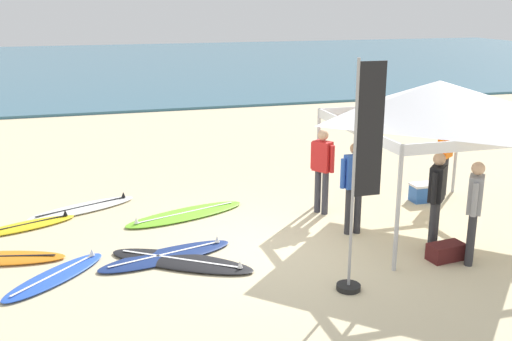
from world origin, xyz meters
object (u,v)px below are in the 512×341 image
Objects in this scene: gear_bag_near_tent at (446,252)px; cooler_box at (423,192)px; person_orange at (445,152)px; surfboard_lime at (185,214)px; surfboard_black at (181,261)px; banner_flag at (360,188)px; surfboard_yellow at (27,226)px; person_black at (436,195)px; person_red at (322,166)px; surfboard_white at (83,208)px; surfboard_blue at (56,276)px; surfboard_navy at (167,256)px; canopy_tent at (438,100)px; person_grey at (474,206)px; person_blue at (354,182)px.

gear_bag_near_tent is 3.03m from cooler_box.
person_orange is 3.59m from gear_bag_near_tent.
surfboard_black is (-0.45, -2.20, 0.00)m from surfboard_lime.
person_orange is 5.14m from banner_flag.
surfboard_yellow is 0.79× the size of surfboard_black.
person_orange is at bearing 54.21° from person_black.
surfboard_lime is at bearing 167.30° from person_red.
surfboard_white is at bearing 146.46° from person_black.
surfboard_white is 3.18m from surfboard_blue.
surfboard_navy is 0.34m from surfboard_black.
surfboard_black is 3.62m from person_red.
canopy_tent is 1.91× the size of surfboard_blue.
person_red is at bearing -174.81° from person_orange.
surfboard_black is (1.96, -0.00, -0.00)m from surfboard_blue.
surfboard_blue is 0.73× the size of surfboard_black.
person_red and person_grey have the same top height.
surfboard_blue is (-1.76, -0.28, 0.00)m from surfboard_navy.
person_red is at bearing -12.70° from surfboard_lime.
surfboard_black is at bearing -64.59° from surfboard_white.
cooler_box reaches higher than surfboard_yellow.
person_blue and person_grey have the same top height.
gear_bag_near_tent reaches higher than surfboard_blue.
person_blue is 2.67m from cooler_box.
surfboard_blue is at bearing -175.53° from person_blue.
person_black is 0.50× the size of banner_flag.
gear_bag_near_tent is (6.17, -1.10, 0.10)m from surfboard_blue.
person_red reaches higher than surfboard_yellow.
surfboard_yellow is at bearing 176.34° from person_orange.
person_grey is (6.00, -4.48, 0.95)m from surfboard_white.
surfboard_blue is 5.39m from person_red.
person_orange is (8.02, 1.86, 0.95)m from surfboard_blue.
banner_flag is at bearing -140.71° from canopy_tent.
canopy_tent reaches higher than surfboard_black.
person_blue is 1.99m from gear_bag_near_tent.
banner_flag is 4.75m from cooler_box.
surfboard_yellow and surfboard_navy have the same top height.
person_grey is at bearing -16.42° from surfboard_black.
person_red is at bearing 112.35° from gear_bag_near_tent.
cooler_box is (2.35, 0.07, -0.79)m from person_red.
person_red reaches higher than surfboard_blue.
person_orange is (6.25, 1.58, 0.95)m from surfboard_navy.
surfboard_navy and surfboard_blue have the same top height.
surfboard_navy is at bearing -178.52° from canopy_tent.
person_blue reaches higher than surfboard_navy.
gear_bag_near_tent is at bearing -10.11° from surfboard_blue.
canopy_tent is 1.98× the size of person_blue.
person_black is at bearing -11.91° from surfboard_navy.
person_orange is 1.00× the size of person_grey.
person_black reaches higher than surfboard_black.
person_red reaches higher than surfboard_navy.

